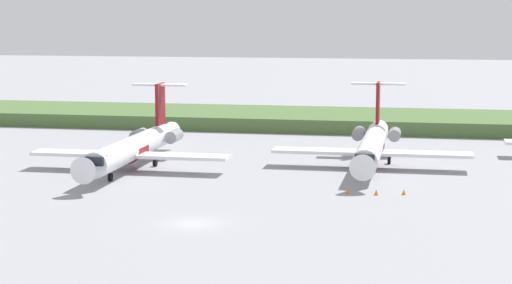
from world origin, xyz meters
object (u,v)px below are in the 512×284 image
regional_jet_fourth (372,145)px  safety_cone_mid_marker (376,192)px  safety_cone_front_marker (347,191)px  safety_cone_rear_marker (404,192)px  regional_jet_third (134,147)px

regional_jet_fourth → safety_cone_mid_marker: (1.47, -16.92, -2.26)m
regional_jet_fourth → safety_cone_mid_marker: bearing=-85.0°
safety_cone_front_marker → safety_cone_rear_marker: bearing=4.2°
safety_cone_rear_marker → regional_jet_fourth: bearing=104.3°
safety_cone_front_marker → regional_jet_third: bearing=158.9°
regional_jet_third → regional_jet_fourth: same height
safety_cone_mid_marker → safety_cone_front_marker: bearing=173.6°
safety_cone_front_marker → safety_cone_mid_marker: bearing=-6.4°
regional_jet_fourth → safety_cone_front_marker: regional_jet_fourth is taller
regional_jet_third → safety_cone_mid_marker: 29.98m
regional_jet_fourth → safety_cone_mid_marker: size_ratio=56.36×
regional_jet_third → safety_cone_mid_marker: (28.14, -10.09, -2.26)m
regional_jet_third → regional_jet_fourth: size_ratio=1.00×
safety_cone_rear_marker → regional_jet_third: bearing=163.1°
regional_jet_fourth → safety_cone_rear_marker: 16.86m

